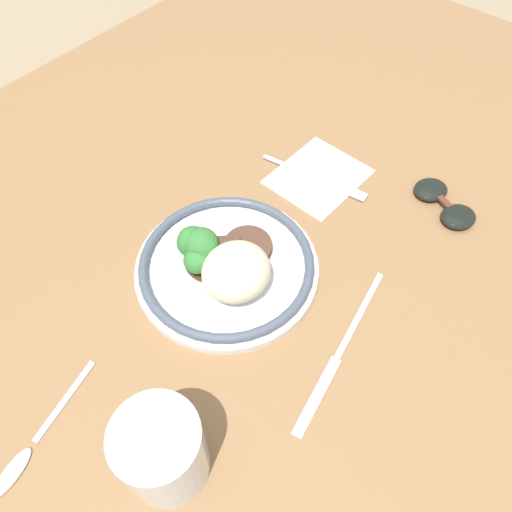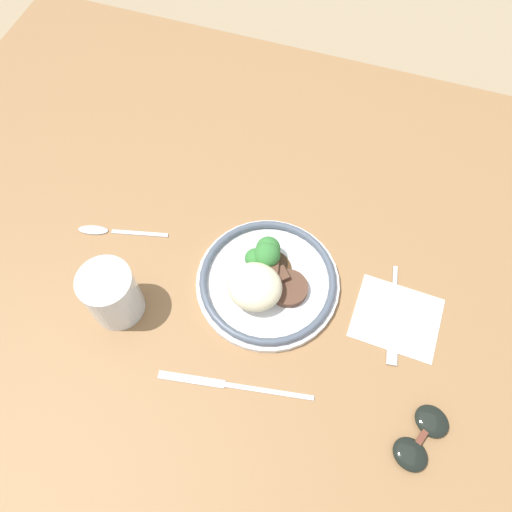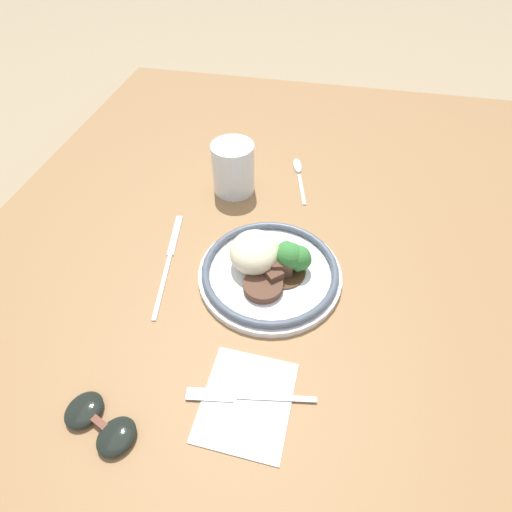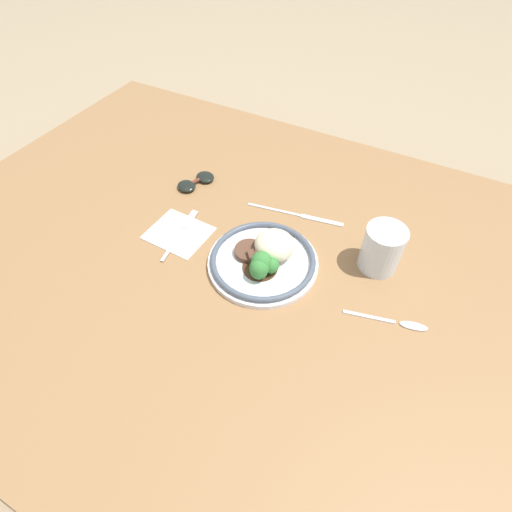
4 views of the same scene
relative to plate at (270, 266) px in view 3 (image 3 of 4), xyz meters
name	(u,v)px [view 3 (image 3 of 4)]	position (x,y,z in m)	size (l,w,h in m)	color
ground_plane	(270,313)	(-0.04, -0.01, -0.07)	(8.00, 8.00, 0.00)	#998466
dining_table	(271,304)	(-0.04, -0.01, -0.05)	(1.53, 1.09, 0.05)	olive
napkin	(249,402)	(-0.21, -0.01, -0.02)	(0.14, 0.12, 0.00)	silver
plate	(270,266)	(0.00, 0.00, 0.00)	(0.23, 0.23, 0.07)	white
juice_glass	(233,171)	(0.21, 0.11, 0.02)	(0.08, 0.08, 0.10)	orange
fork	(238,396)	(-0.21, 0.00, -0.02)	(0.04, 0.17, 0.00)	silver
knife	(169,258)	(0.00, 0.17, -0.02)	(0.23, 0.05, 0.00)	silver
spoon	(298,171)	(0.29, -0.01, -0.02)	(0.16, 0.05, 0.01)	silver
sunglasses	(100,423)	(-0.28, 0.16, -0.01)	(0.08, 0.11, 0.02)	black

